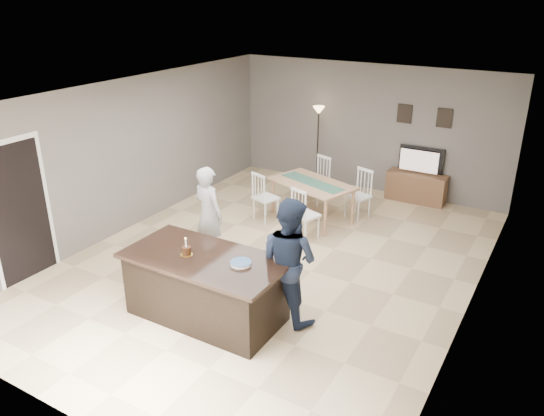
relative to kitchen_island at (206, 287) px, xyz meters
The scene contains 14 objects.
floor 1.86m from the kitchen_island, 90.00° to the left, with size 8.00×8.00×0.00m, color #D8BB8A.
room_shell 2.18m from the kitchen_island, 90.00° to the left, with size 8.00×8.00×8.00m.
kitchen_island is the anchor object (origin of this frame).
tv_console 5.70m from the kitchen_island, 77.84° to the left, with size 1.20×0.40×0.60m, color brown.
television 5.78m from the kitchen_island, 77.99° to the left, with size 0.91×0.12×0.53m, color black.
tv_screen_glow 5.70m from the kitchen_island, 77.82° to the left, with size 0.78×0.78×0.00m, color orange.
picture_frames 6.03m from the kitchen_island, 78.74° to the left, with size 1.10×0.02×0.38m.
doorway 3.14m from the kitchen_island, behind, with size 0.00×2.10×2.65m.
woman 1.68m from the kitchen_island, 125.13° to the left, with size 0.58×0.38×1.58m, color #B2B2B7.
man 1.17m from the kitchen_island, 30.07° to the left, with size 0.83×0.65×1.71m, color #1A2339.
birthday_cake 0.56m from the kitchen_island, 163.56° to the right, with size 0.16×0.16×0.25m.
plate_stack 0.70m from the kitchen_island, ahead, with size 0.27×0.27×0.04m.
dining_table 3.66m from the kitchen_island, 93.98° to the left, with size 1.99×2.16×0.96m.
floor_lamp 5.72m from the kitchen_island, 100.89° to the left, with size 0.26×0.26×1.75m.
Camera 1 is at (3.83, -6.60, 4.11)m, focal length 35.00 mm.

